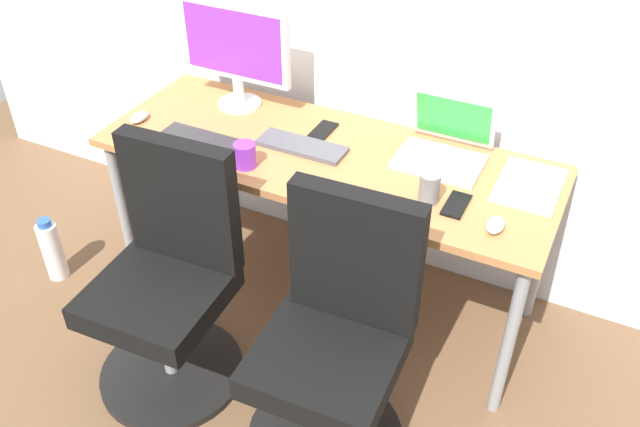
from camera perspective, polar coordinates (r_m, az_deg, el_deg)
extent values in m
plane|color=brown|center=(2.99, 0.43, -6.65)|extent=(5.28, 5.28, 0.00)
cube|color=#B77542|center=(2.55, 0.50, 4.85)|extent=(1.73, 0.64, 0.03)
cylinder|color=gray|center=(2.97, -16.11, 0.04)|extent=(0.04, 0.04, 0.69)
cylinder|color=gray|center=(2.41, 15.48, -10.37)|extent=(0.04, 0.04, 0.69)
cylinder|color=gray|center=(3.31, -10.27, 5.05)|extent=(0.04, 0.04, 0.69)
cylinder|color=gray|center=(2.81, 18.08, -2.95)|extent=(0.04, 0.04, 0.69)
cylinder|color=black|center=(2.73, -12.23, -12.81)|extent=(0.54, 0.54, 0.03)
cylinder|color=gray|center=(2.59, -12.76, -10.16)|extent=(0.05, 0.05, 0.34)
cube|color=black|center=(2.44, -13.44, -6.71)|extent=(0.46, 0.46, 0.09)
cube|color=black|center=(2.36, -11.55, 0.95)|extent=(0.42, 0.09, 0.48)
cylinder|color=gray|center=(2.34, 0.47, -15.62)|extent=(0.05, 0.05, 0.34)
cube|color=black|center=(2.18, 0.50, -12.18)|extent=(0.46, 0.46, 0.09)
cube|color=black|center=(2.09, 2.97, -3.69)|extent=(0.42, 0.09, 0.48)
cylinder|color=white|center=(3.20, -21.47, -2.94)|extent=(0.09, 0.09, 0.28)
cylinder|color=#2D59B2|center=(3.11, -22.10, -0.75)|extent=(0.06, 0.06, 0.03)
cylinder|color=silver|center=(2.89, -6.74, 9.14)|extent=(0.18, 0.18, 0.01)
cylinder|color=silver|center=(2.86, -6.83, 10.22)|extent=(0.04, 0.04, 0.11)
cube|color=silver|center=(2.77, -7.15, 14.09)|extent=(0.48, 0.03, 0.31)
cube|color=purple|center=(2.76, -7.34, 13.96)|extent=(0.43, 0.00, 0.26)
cube|color=silver|center=(2.51, 9.90, 4.29)|extent=(0.31, 0.22, 0.02)
cube|color=silver|center=(2.57, 11.13, 7.83)|extent=(0.31, 0.06, 0.21)
cube|color=green|center=(2.56, 11.10, 7.80)|extent=(0.28, 0.05, 0.17)
cube|color=#2D2D2D|center=(2.64, -9.85, 6.06)|extent=(0.34, 0.12, 0.02)
cube|color=#515156|center=(2.57, -1.53, 5.66)|extent=(0.34, 0.12, 0.02)
ellipsoid|color=#B7B7B7|center=(2.23, 14.47, -0.93)|extent=(0.06, 0.10, 0.03)
ellipsoid|color=#B7B7B7|center=(2.84, -14.91, 7.79)|extent=(0.06, 0.10, 0.03)
cylinder|color=purple|center=(2.46, -6.30, 4.87)|extent=(0.08, 0.08, 0.09)
cylinder|color=slate|center=(2.29, 9.14, 2.13)|extent=(0.07, 0.07, 0.10)
cube|color=black|center=(2.67, 0.25, 6.95)|extent=(0.07, 0.14, 0.01)
cube|color=black|center=(2.31, 11.34, 0.71)|extent=(0.07, 0.14, 0.01)
cube|color=white|center=(2.46, 17.11, 2.28)|extent=(0.21, 0.30, 0.01)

